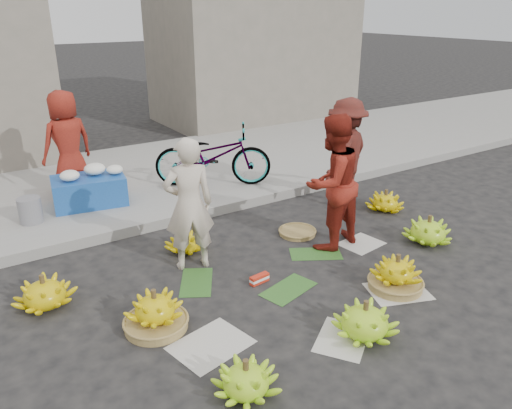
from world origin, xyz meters
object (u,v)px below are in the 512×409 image
banana_bunch_4 (428,231)px  vendor_cream (189,205)px  banana_bunch_0 (155,312)px  flower_table (90,189)px  bicycle (213,156)px

banana_bunch_4 → vendor_cream: size_ratio=0.46×
banana_bunch_0 → flower_table: 3.38m
vendor_cream → flower_table: size_ratio=1.41×
banana_bunch_4 → flower_table: (-3.46, 3.54, 0.20)m
flower_table → bicycle: bearing=2.6°
vendor_cream → flower_table: 2.51m
banana_bunch_4 → vendor_cream: (-2.94, 1.13, 0.63)m
banana_bunch_0 → bicycle: 3.94m
banana_bunch_0 → banana_bunch_4: bearing=-2.8°
vendor_cream → bicycle: vendor_cream is taller
banana_bunch_4 → bicycle: size_ratio=0.39×
vendor_cream → banana_bunch_4: bearing=173.3°
banana_bunch_4 → flower_table: size_ratio=0.65×
banana_bunch_4 → flower_table: bearing=134.3°
vendor_cream → banana_bunch_0: bearing=62.3°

